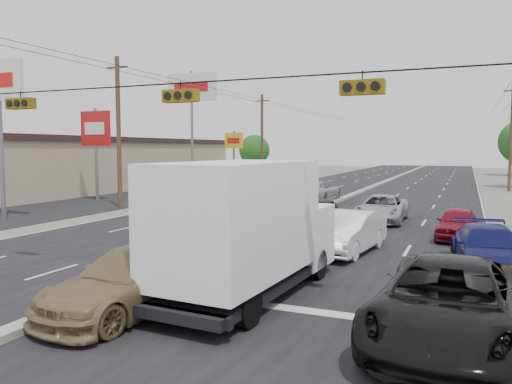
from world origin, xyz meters
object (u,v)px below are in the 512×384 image
Objects in this scene: utility_pole_right_c at (511,136)px; pole_sign_billboard at (192,95)px; box_truck at (248,228)px; queue_car_c at (382,209)px; tan_sedan at (135,280)px; utility_pole_left_b at (119,132)px; utility_pole_left_c at (262,139)px; pole_sign_far at (234,145)px; oncoming_near at (213,210)px; oncoming_far at (315,192)px; black_suv at (448,304)px; queue_car_d at (489,250)px; queue_car_b at (348,233)px; tree_left_far at (254,150)px; pole_sign_mid at (96,134)px; queue_car_e at (457,224)px; red_sedan at (247,235)px; queue_car_a at (318,214)px.

pole_sign_billboard is at bearing -156.04° from utility_pole_right_c.
queue_car_c is at bearing 89.32° from box_truck.
pole_sign_billboard is 34.98m from tan_sedan.
tan_sedan is (13.90, -17.09, -4.33)m from utility_pole_left_b.
pole_sign_billboard is 33.93m from box_truck.
pole_sign_far is at bearing -180.00° from utility_pole_left_c.
oncoming_far is (2.22, 11.87, 0.09)m from oncoming_near.
queue_car_c is (1.16, 15.37, -1.15)m from box_truck.
black_suv is 1.22× the size of oncoming_near.
queue_car_d is (1.00, 6.95, -0.12)m from black_suv.
tree_left_far is at bearing 124.08° from queue_car_b.
box_truck is 6.85m from queue_car_b.
pole_sign_billboard is at bearing 125.37° from tan_sedan.
queue_car_d is 14.45m from oncoming_near.
tan_sedan is 7.24m from black_suv.
queue_car_b reaches higher than tan_sedan.
oncoming_near is at bearing -69.26° from tree_left_far.
utility_pole_right_c is at bearing 78.16° from queue_car_d.
pole_sign_mid is at bearing 172.91° from queue_car_c.
queue_car_e is at bearing 176.51° from oncoming_near.
utility_pole_left_b is 1.43× the size of pole_sign_mid.
pole_sign_far is (-28.50, -0.00, -0.70)m from utility_pole_right_c.
tan_sedan is (17.40, -42.09, -3.63)m from pole_sign_far.
utility_pole_right_c is at bearing -128.78° from oncoming_far.
pole_sign_far reaches higher than oncoming_near.
red_sedan is 8.44m from oncoming_near.
box_truck is 3.22m from tan_sedan.
queue_car_b is (19.23, -21.25, -8.08)m from pole_sign_billboard.
tan_sedan is 17.86m from queue_car_c.
oncoming_near is 12.07m from oncoming_far.
queue_car_e is at bearing -14.29° from pole_sign_mid.
pole_sign_billboard is at bearing 139.57° from queue_car_b.
queue_car_a is 0.91× the size of oncoming_near.
red_sedan is 1.00× the size of queue_car_b.
black_suv is at bearing -59.24° from pole_sign_far.
queue_car_c is 9.93m from oncoming_far.
utility_pole_left_b reaches higher than queue_car_c.
box_truck is (15.99, -14.90, -3.23)m from utility_pole_left_b.
tan_sedan is at bearing -143.74° from queue_car_d.
utility_pole_left_c reaches higher than queue_car_c.
utility_pole_right_c is at bearing 45.00° from utility_pole_left_b.
pole_sign_billboard is 2.30× the size of red_sedan.
queue_car_a is at bearing 94.27° from tan_sedan.
tree_left_far is (-6.00, 20.00, -0.69)m from pole_sign_far.
oncoming_near is (-13.22, 5.84, -0.00)m from queue_car_d.
utility_pole_left_c is at bearing 180.00° from utility_pole_right_c.
red_sedan is 3.91m from queue_car_b.
tan_sedan is at bearing -69.35° from tree_left_far.
box_truck is at bearing -93.11° from queue_car_b.
pole_sign_billboard is 21.40m from oncoming_near.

